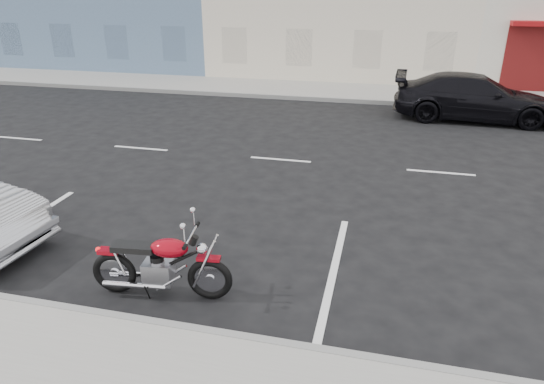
% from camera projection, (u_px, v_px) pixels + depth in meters
% --- Properties ---
extents(ground, '(120.00, 120.00, 0.00)m').
position_uv_depth(ground, '(358.00, 166.00, 12.21)').
color(ground, black).
rests_on(ground, ground).
extents(sidewalk_far, '(80.00, 3.40, 0.15)m').
position_uv_depth(sidewalk_far, '(257.00, 87.00, 21.03)').
color(sidewalk_far, gray).
rests_on(sidewalk_far, ground).
extents(curb_far, '(80.00, 0.12, 0.16)m').
position_uv_depth(curb_far, '(246.00, 95.00, 19.51)').
color(curb_far, gray).
rests_on(curb_far, ground).
extents(motorcycle, '(2.09, 0.69, 1.05)m').
position_uv_depth(motorcycle, '(211.00, 270.00, 6.89)').
color(motorcycle, black).
rests_on(motorcycle, ground).
extents(car_far, '(5.27, 2.31, 1.51)m').
position_uv_depth(car_far, '(474.00, 97.00, 16.07)').
color(car_far, black).
rests_on(car_far, ground).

